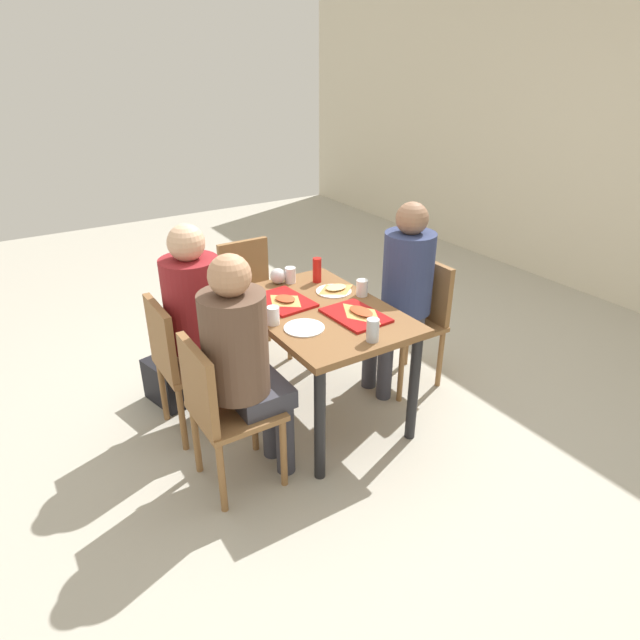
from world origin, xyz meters
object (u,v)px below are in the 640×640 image
at_px(tray_red_near, 284,301).
at_px(handbag, 166,383).
at_px(paper_plate_near_edge, 304,328).
at_px(soda_can, 373,330).
at_px(person_in_brown_jacket, 243,354).
at_px(tray_red_far, 356,315).
at_px(main_table, 320,325).
at_px(condiment_bottle, 317,270).
at_px(person_far_side, 403,284).
at_px(plastic_cup_c, 290,275).
at_px(chair_left_end, 251,291).
at_px(paper_plate_center, 334,291).
at_px(person_in_red, 200,313).
at_px(chair_far_side, 417,314).
at_px(foil_bundle, 278,276).
at_px(pizza_slice_a, 285,300).
at_px(pizza_slice_c, 336,288).
at_px(plastic_cup_a, 362,288).
at_px(chair_near_left, 181,358).
at_px(plastic_cup_b, 273,316).
at_px(pizza_slice_b, 361,312).

relative_size(tray_red_near, handbag, 1.12).
bearing_deg(paper_plate_near_edge, soda_can, 36.37).
height_order(person_in_brown_jacket, tray_red_far, person_in_brown_jacket).
height_order(main_table, condiment_bottle, condiment_bottle).
relative_size(person_far_side, plastic_cup_c, 12.56).
height_order(chair_left_end, paper_plate_center, chair_left_end).
height_order(person_in_red, paper_plate_near_edge, person_in_red).
xyz_separation_m(main_table, chair_far_side, (0.00, 0.76, -0.12)).
distance_m(person_in_red, foil_bundle, 0.63).
relative_size(tray_red_far, condiment_bottle, 2.25).
xyz_separation_m(main_table, plastic_cup_c, (-0.44, 0.06, 0.15)).
bearing_deg(tray_red_far, main_table, -149.95).
height_order(pizza_slice_a, pizza_slice_c, pizza_slice_a).
xyz_separation_m(pizza_slice_c, soda_can, (0.64, -0.21, 0.04)).
height_order(tray_red_near, pizza_slice_c, pizza_slice_c).
bearing_deg(pizza_slice_c, handbag, -114.44).
distance_m(person_in_red, soda_can, 0.99).
relative_size(soda_can, foil_bundle, 1.22).
bearing_deg(tray_red_near, pizza_slice_c, 86.52).
bearing_deg(pizza_slice_a, person_in_brown_jacket, -47.18).
bearing_deg(foil_bundle, chair_far_side, 58.74).
relative_size(main_table, condiment_bottle, 6.94).
xyz_separation_m(person_in_brown_jacket, tray_red_far, (-0.08, 0.73, -0.01)).
relative_size(person_far_side, foil_bundle, 12.56).
height_order(main_table, foil_bundle, foil_bundle).
distance_m(main_table, condiment_bottle, 0.45).
bearing_deg(plastic_cup_a, plastic_cup_c, -147.79).
xyz_separation_m(person_in_brown_jacket, paper_plate_center, (-0.44, 0.82, -0.02)).
relative_size(main_table, person_far_side, 0.88).
bearing_deg(pizza_slice_c, main_table, -52.67).
height_order(chair_near_left, plastic_cup_c, chair_near_left).
relative_size(chair_far_side, foil_bundle, 8.46).
height_order(condiment_bottle, foil_bundle, condiment_bottle).
relative_size(person_far_side, pizza_slice_a, 5.77).
bearing_deg(condiment_bottle, plastic_cup_c, -119.05).
bearing_deg(chair_left_end, pizza_slice_c, 16.45).
bearing_deg(tray_red_near, paper_plate_near_edge, -11.73).
bearing_deg(chair_far_side, chair_near_left, -100.37).
relative_size(tray_red_far, plastic_cup_b, 3.60).
relative_size(plastic_cup_c, handbag, 0.31).
height_order(plastic_cup_c, foil_bundle, same).
distance_m(chair_far_side, plastic_cup_b, 1.11).
height_order(pizza_slice_b, soda_can, soda_can).
relative_size(chair_left_end, plastic_cup_a, 8.46).
bearing_deg(pizza_slice_a, plastic_cup_b, -42.86).
xyz_separation_m(paper_plate_near_edge, pizza_slice_b, (0.04, 0.35, 0.02)).
bearing_deg(plastic_cup_b, person_in_brown_jacket, -50.21).
bearing_deg(main_table, condiment_bottle, 150.27).
bearing_deg(handbag, chair_far_side, 67.74).
height_order(person_in_red, pizza_slice_c, person_in_red).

